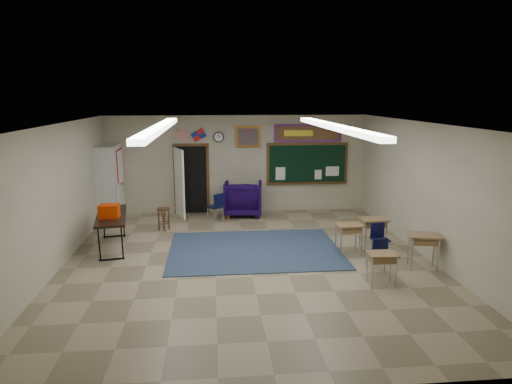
{
  "coord_description": "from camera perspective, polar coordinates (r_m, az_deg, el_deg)",
  "views": [
    {
      "loc": [
        -0.75,
        -9.42,
        3.58
      ],
      "look_at": [
        0.3,
        1.5,
        1.25
      ],
      "focal_mm": 32.0,
      "sensor_mm": 36.0,
      "label": 1
    }
  ],
  "objects": [
    {
      "name": "wooden_stool",
      "position": [
        12.6,
        -11.45,
        -3.29
      ],
      "size": [
        0.35,
        0.35,
        0.61
      ],
      "color": "#4A2E16",
      "rests_on": "floor"
    },
    {
      "name": "wingback_armchair",
      "position": [
        13.85,
        -1.62,
        -0.8
      ],
      "size": [
        1.23,
        1.26,
        1.04
      ],
      "primitive_type": "imported",
      "rotation": [
        0.0,
        0.0,
        3.03
      ],
      "color": "#130532",
      "rests_on": "floor"
    },
    {
      "name": "bulletin_board",
      "position": [
        14.24,
        6.52,
        7.34
      ],
      "size": [
        2.1,
        0.05,
        0.55
      ],
      "color": "red",
      "rests_on": "back_wall"
    },
    {
      "name": "wall_clock",
      "position": [
        13.94,
        -4.69,
        6.86
      ],
      "size": [
        0.32,
        0.05,
        0.32
      ],
      "color": "black",
      "rests_on": "back_wall"
    },
    {
      "name": "right_wall",
      "position": [
        10.75,
        20.84,
        0.03
      ],
      "size": [
        0.04,
        9.0,
        3.0
      ],
      "primitive_type": "cube",
      "color": "#BDB699",
      "rests_on": "floor"
    },
    {
      "name": "fluorescent_strips",
      "position": [
        9.47,
        -0.95,
        8.1
      ],
      "size": [
        3.86,
        6.0,
        0.1
      ],
      "primitive_type": null,
      "color": "white",
      "rests_on": "ceiling"
    },
    {
      "name": "doorway",
      "position": [
        14.02,
        -8.49,
        1.47
      ],
      "size": [
        1.1,
        0.89,
        2.16
      ],
      "color": "black",
      "rests_on": "back_wall"
    },
    {
      "name": "student_chair_reading",
      "position": [
        13.23,
        -5.11,
        -1.9
      ],
      "size": [
        0.59,
        0.59,
        0.84
      ],
      "primitive_type": null,
      "rotation": [
        0.0,
        0.0,
        3.84
      ],
      "color": "black",
      "rests_on": "floor"
    },
    {
      "name": "floor",
      "position": [
        10.1,
        -0.89,
        -8.78
      ],
      "size": [
        9.0,
        9.0,
        0.0
      ],
      "primitive_type": "plane",
      "color": "gray",
      "rests_on": "ground"
    },
    {
      "name": "folding_table",
      "position": [
        11.41,
        -17.54,
        -4.54
      ],
      "size": [
        0.98,
        2.07,
        1.13
      ],
      "rotation": [
        0.0,
        0.0,
        0.16
      ],
      "color": "black",
      "rests_on": "floor"
    },
    {
      "name": "student_desk_front_left",
      "position": [
        10.7,
        11.52,
        -5.58
      ],
      "size": [
        0.62,
        0.49,
        0.71
      ],
      "rotation": [
        0.0,
        0.0,
        0.07
      ],
      "color": "#997747",
      "rests_on": "floor"
    },
    {
      "name": "front_wall",
      "position": [
        5.39,
        3.0,
        -10.71
      ],
      "size": [
        8.0,
        0.04,
        3.0
      ],
      "primitive_type": "cube",
      "color": "#BDB699",
      "rests_on": "floor"
    },
    {
      "name": "framed_art_print",
      "position": [
        13.98,
        -0.98,
        6.92
      ],
      "size": [
        0.75,
        0.05,
        0.65
      ],
      "color": "#945C1C",
      "rests_on": "back_wall"
    },
    {
      "name": "left_wall",
      "position": [
        10.18,
        -23.99,
        -0.87
      ],
      "size": [
        0.04,
        9.0,
        3.0
      ],
      "primitive_type": "cube",
      "color": "#BDB699",
      "rests_on": "floor"
    },
    {
      "name": "student_chair_desk_a",
      "position": [
        9.84,
        14.76,
        -7.47
      ],
      "size": [
        0.41,
        0.41,
        0.74
      ],
      "primitive_type": null,
      "rotation": [
        0.0,
        0.0,
        3.27
      ],
      "color": "black",
      "rests_on": "floor"
    },
    {
      "name": "area_rug",
      "position": [
        10.87,
        -0.18,
        -7.21
      ],
      "size": [
        4.0,
        3.0,
        0.02
      ],
      "primitive_type": "cube",
      "color": "#2F3C5A",
      "rests_on": "floor"
    },
    {
      "name": "student_desk_back_left",
      "position": [
        9.12,
        15.43,
        -9.09
      ],
      "size": [
        0.57,
        0.44,
        0.66
      ],
      "rotation": [
        0.0,
        0.0,
        -0.05
      ],
      "color": "#997747",
      "rests_on": "floor"
    },
    {
      "name": "chalkboard",
      "position": [
        14.35,
        6.43,
        3.41
      ],
      "size": [
        2.55,
        0.14,
        1.3
      ],
      "color": "#513517",
      "rests_on": "back_wall"
    },
    {
      "name": "ceiling",
      "position": [
        9.47,
        -0.95,
        8.46
      ],
      "size": [
        8.0,
        9.0,
        0.04
      ],
      "primitive_type": "cube",
      "color": "silver",
      "rests_on": "back_wall"
    },
    {
      "name": "student_desk_back_right",
      "position": [
        10.24,
        20.18,
        -6.78
      ],
      "size": [
        0.71,
        0.59,
        0.74
      ],
      "rotation": [
        0.0,
        0.0,
        -0.22
      ],
      "color": "#997747",
      "rests_on": "floor"
    },
    {
      "name": "student_desk_front_right",
      "position": [
        11.23,
        14.45,
        -4.83
      ],
      "size": [
        0.62,
        0.48,
        0.73
      ],
      "rotation": [
        0.0,
        0.0,
        0.03
      ],
      "color": "#997747",
      "rests_on": "floor"
    },
    {
      "name": "wall_flags",
      "position": [
        13.92,
        -8.23,
        7.31
      ],
      "size": [
        1.16,
        0.06,
        0.7
      ],
      "primitive_type": null,
      "color": "red",
      "rests_on": "back_wall"
    },
    {
      "name": "storage_cabinet",
      "position": [
        13.82,
        -17.79,
        1.04
      ],
      "size": [
        0.59,
        1.25,
        2.2
      ],
      "color": "beige",
      "rests_on": "floor"
    },
    {
      "name": "student_chair_desk_b",
      "position": [
        10.76,
        15.27,
        -5.84
      ],
      "size": [
        0.41,
        0.41,
        0.73
      ],
      "primitive_type": null,
      "rotation": [
        0.0,
        0.0,
        0.13
      ],
      "color": "black",
      "rests_on": "floor"
    },
    {
      "name": "back_wall",
      "position": [
        14.09,
        -2.4,
        3.47
      ],
      "size": [
        8.0,
        0.04,
        3.0
      ],
      "primitive_type": "cube",
      "color": "#BDB699",
      "rests_on": "floor"
    }
  ]
}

